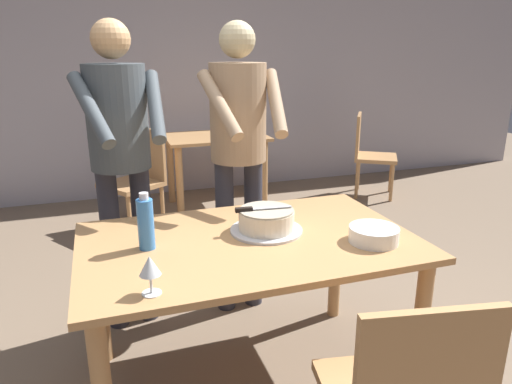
{
  "coord_description": "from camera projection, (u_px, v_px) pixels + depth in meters",
  "views": [
    {
      "loc": [
        -0.6,
        -1.85,
        1.57
      ],
      "look_at": [
        0.11,
        0.21,
        0.9
      ],
      "focal_mm": 32.65,
      "sensor_mm": 36.0,
      "label": 1
    }
  ],
  "objects": [
    {
      "name": "background_chair_0",
      "position": [
        138.0,
        176.0,
        4.13
      ],
      "size": [
        0.61,
        0.61,
        0.9
      ],
      "color": "tan",
      "rests_on": "ground_plane"
    },
    {
      "name": "plate_stack",
      "position": [
        374.0,
        235.0,
        2.06
      ],
      "size": [
        0.22,
        0.22,
        0.07
      ],
      "color": "white",
      "rests_on": "main_dining_table"
    },
    {
      "name": "ground_plane",
      "position": [
        249.0,
        378.0,
        2.32
      ],
      "size": [
        14.0,
        14.0,
        0.0
      ],
      "primitive_type": "plane",
      "color": "#7A6651"
    },
    {
      "name": "cake_on_platter",
      "position": [
        266.0,
        221.0,
        2.17
      ],
      "size": [
        0.34,
        0.34,
        0.11
      ],
      "color": "silver",
      "rests_on": "main_dining_table"
    },
    {
      "name": "person_standing_beside",
      "position": [
        120.0,
        146.0,
        2.49
      ],
      "size": [
        0.46,
        0.57,
        1.72
      ],
      "color": "#2D2D38",
      "rests_on": "ground_plane"
    },
    {
      "name": "cake_knife",
      "position": [
        251.0,
        209.0,
        2.14
      ],
      "size": [
        0.27,
        0.05,
        0.02
      ],
      "color": "silver",
      "rests_on": "cake_on_platter"
    },
    {
      "name": "person_cutting_cake",
      "position": [
        239.0,
        139.0,
        2.67
      ],
      "size": [
        0.47,
        0.55,
        1.72
      ],
      "color": "#2D2D38",
      "rests_on": "ground_plane"
    },
    {
      "name": "main_dining_table",
      "position": [
        249.0,
        261.0,
        2.13
      ],
      "size": [
        1.49,
        0.93,
        0.75
      ],
      "color": "tan",
      "rests_on": "ground_plane"
    },
    {
      "name": "background_chair_1",
      "position": [
        369.0,
        152.0,
        5.1
      ],
      "size": [
        0.61,
        0.61,
        0.9
      ],
      "color": "tan",
      "rests_on": "ground_plane"
    },
    {
      "name": "back_wall",
      "position": [
        152.0,
        71.0,
        4.96
      ],
      "size": [
        10.0,
        0.12,
        2.7
      ],
      "primitive_type": "cube",
      "color": "#ADA8B2",
      "rests_on": "ground_plane"
    },
    {
      "name": "background_table",
      "position": [
        216.0,
        151.0,
        4.71
      ],
      "size": [
        1.0,
        0.7,
        0.74
      ],
      "color": "tan",
      "rests_on": "ground_plane"
    },
    {
      "name": "water_bottle",
      "position": [
        146.0,
        223.0,
        1.97
      ],
      "size": [
        0.07,
        0.07,
        0.25
      ],
      "color": "#387AC6",
      "rests_on": "main_dining_table"
    },
    {
      "name": "wine_glass_near",
      "position": [
        150.0,
        267.0,
        1.6
      ],
      "size": [
        0.08,
        0.08,
        0.14
      ],
      "color": "silver",
      "rests_on": "main_dining_table"
    }
  ]
}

